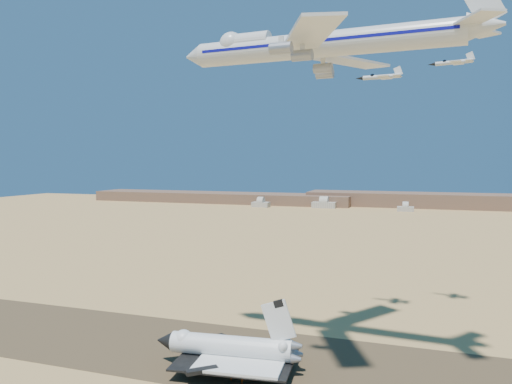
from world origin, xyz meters
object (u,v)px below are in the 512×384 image
(chase_jet_d, at_px, (381,77))
(crew_b, at_px, (242,380))
(carrier_747, at_px, (312,45))
(chase_jet_e, at_px, (453,62))
(crew_a, at_px, (231,378))
(crew_c, at_px, (254,378))
(shuttle, at_px, (230,349))

(chase_jet_d, bearing_deg, crew_b, -110.58)
(carrier_747, relative_size, chase_jet_e, 5.60)
(crew_a, bearing_deg, chase_jet_e, -58.72)
(crew_c, bearing_deg, carrier_747, -101.25)
(crew_b, relative_size, chase_jet_d, 0.12)
(crew_b, relative_size, chase_jet_e, 0.12)
(crew_a, distance_m, chase_jet_e, 133.85)
(shuttle, relative_size, carrier_747, 0.49)
(shuttle, bearing_deg, crew_b, -55.61)
(crew_a, xyz_separation_m, chase_jet_e, (57.76, 73.79, 95.56))
(crew_b, xyz_separation_m, chase_jet_e, (54.20, 74.55, 95.47))
(shuttle, height_order, crew_c, shuttle)
(crew_a, xyz_separation_m, crew_c, (5.86, 1.97, -0.03))
(crew_b, xyz_separation_m, chase_jet_d, (29.87, 60.10, 89.29))
(chase_jet_d, distance_m, chase_jet_e, 28.96)
(crew_b, relative_size, crew_c, 1.15)
(crew_a, relative_size, chase_jet_e, 0.11)
(shuttle, height_order, crew_b, shuttle)
(chase_jet_d, relative_size, chase_jet_e, 1.03)
(crew_b, bearing_deg, crew_c, -63.29)
(chase_jet_d, bearing_deg, crew_c, -109.82)
(crew_b, xyz_separation_m, crew_c, (2.30, 2.74, -0.13))
(crew_c, distance_m, chase_jet_d, 109.76)
(shuttle, bearing_deg, crew_a, -70.92)
(carrier_747, bearing_deg, chase_jet_d, 74.89)
(shuttle, bearing_deg, chase_jet_e, 41.07)
(shuttle, distance_m, crew_b, 11.97)
(shuttle, bearing_deg, chase_jet_d, 48.32)
(chase_jet_d, bearing_deg, carrier_747, -103.54)
(chase_jet_d, bearing_deg, shuttle, -119.71)
(shuttle, xyz_separation_m, chase_jet_d, (37.00, 51.76, 84.50))
(crew_a, distance_m, chase_jet_d, 112.38)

